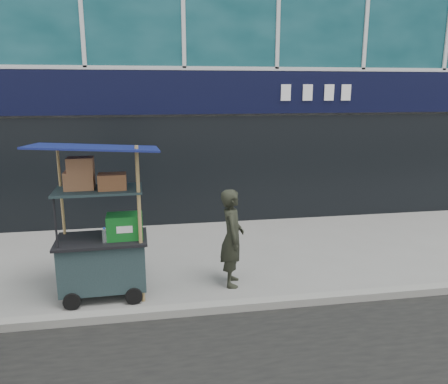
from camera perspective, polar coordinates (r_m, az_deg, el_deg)
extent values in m
plane|color=slate|center=(6.38, -1.64, -14.53)|extent=(80.00, 80.00, 0.00)
cube|color=gray|center=(6.18, -1.38, -14.90)|extent=(80.00, 0.18, 0.12)
cube|color=black|center=(9.48, -5.13, 12.80)|extent=(15.68, 0.06, 0.90)
cube|color=black|center=(9.68, -4.94, 2.69)|extent=(15.68, 0.04, 2.40)
cube|color=#19272A|center=(6.68, -15.48, -8.98)|extent=(1.22, 0.73, 0.70)
cylinder|color=black|center=(6.55, -19.26, -13.38)|extent=(0.24, 0.06, 0.24)
cylinder|color=black|center=(6.47, -11.69, -13.20)|extent=(0.24, 0.06, 0.24)
cube|color=black|center=(6.55, -15.68, -5.98)|extent=(1.30, 0.81, 0.04)
cylinder|color=black|center=(6.23, -21.13, -3.96)|extent=(0.03, 0.03, 0.75)
cylinder|color=black|center=(6.13, -10.95, -3.56)|extent=(0.03, 0.03, 0.75)
cylinder|color=black|center=(6.80, -20.31, -2.48)|extent=(0.03, 0.03, 0.75)
cylinder|color=black|center=(6.71, -11.00, -2.09)|extent=(0.03, 0.03, 0.75)
cube|color=#19272A|center=(6.35, -16.09, 0.25)|extent=(1.22, 0.73, 0.03)
cylinder|color=#9C7D46|center=(6.16, -10.91, -4.45)|extent=(0.05, 0.05, 2.25)
cylinder|color=#9C7D46|center=(6.84, -20.21, -3.69)|extent=(0.04, 0.04, 2.15)
cube|color=#0D1649|center=(6.25, -16.44, 5.61)|extent=(1.74, 1.24, 0.20)
cube|color=#0E5C22|center=(6.42, -12.82, -4.37)|extent=(0.51, 0.36, 0.35)
cylinder|color=silver|center=(6.32, -15.33, -5.53)|extent=(0.07, 0.07, 0.20)
cylinder|color=blue|center=(6.29, -15.39, -4.58)|extent=(0.03, 0.03, 0.02)
cube|color=brown|center=(6.40, -18.36, 1.47)|extent=(0.41, 0.31, 0.25)
cube|color=brown|center=(6.26, -14.38, 1.34)|extent=(0.39, 0.29, 0.22)
cube|color=brown|center=(6.34, -18.26, 3.43)|extent=(0.36, 0.27, 0.20)
imported|color=black|center=(6.71, 1.07, -5.98)|extent=(0.45, 0.60, 1.52)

